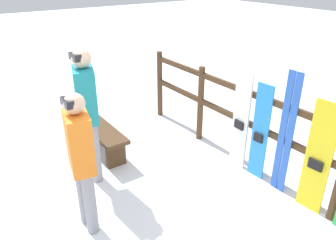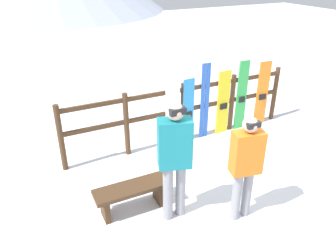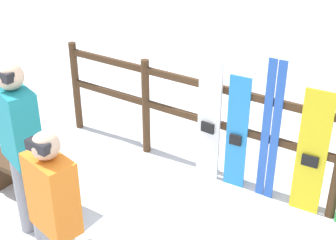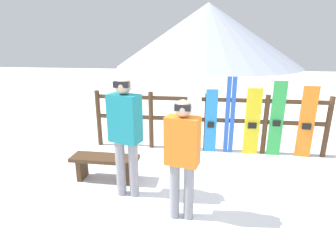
{
  "view_description": "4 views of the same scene",
  "coord_description": "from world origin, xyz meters",
  "px_view_note": "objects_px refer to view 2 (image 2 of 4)",
  "views": [
    {
      "loc": [
        2.54,
        -1.21,
        2.69
      ],
      "look_at": [
        -0.62,
        1.0,
        0.86
      ],
      "focal_mm": 35.0,
      "sensor_mm": 36.0,
      "label": 1
    },
    {
      "loc": [
        -2.89,
        -3.19,
        3.4
      ],
      "look_at": [
        -0.77,
        1.16,
        1.03
      ],
      "focal_mm": 35.0,
      "sensor_mm": 36.0,
      "label": 2
    },
    {
      "loc": [
        1.98,
        -2.16,
        3.16
      ],
      "look_at": [
        -0.24,
        1.13,
        1.12
      ],
      "focal_mm": 50.0,
      "sensor_mm": 36.0,
      "label": 3
    },
    {
      "loc": [
        -0.06,
        -3.31,
        2.25
      ],
      "look_at": [
        -0.71,
        1.25,
        0.89
      ],
      "focal_mm": 28.0,
      "sensor_mm": 36.0,
      "label": 4
    }
  ],
  "objects_px": {
    "person_orange": "(246,162)",
    "person_teal": "(175,154)",
    "bench": "(132,193)",
    "snowboard_yellow": "(223,103)",
    "ski_pair_blue": "(205,102)",
    "snowboard_blue": "(188,111)",
    "snowboard_green": "(242,96)",
    "snowboard_orange": "(262,94)",
    "snowboard_white": "(173,112)"
  },
  "relations": [
    {
      "from": "bench",
      "to": "person_teal",
      "type": "relative_size",
      "value": 0.62
    },
    {
      "from": "bench",
      "to": "ski_pair_blue",
      "type": "bearing_deg",
      "value": 34.77
    },
    {
      "from": "ski_pair_blue",
      "to": "snowboard_blue",
      "type": "bearing_deg",
      "value": -179.46
    },
    {
      "from": "snowboard_white",
      "to": "snowboard_orange",
      "type": "bearing_deg",
      "value": 0.0
    },
    {
      "from": "person_orange",
      "to": "person_teal",
      "type": "distance_m",
      "value": 0.97
    },
    {
      "from": "snowboard_yellow",
      "to": "snowboard_orange",
      "type": "height_order",
      "value": "snowboard_orange"
    },
    {
      "from": "snowboard_blue",
      "to": "ski_pair_blue",
      "type": "bearing_deg",
      "value": 0.54
    },
    {
      "from": "snowboard_blue",
      "to": "snowboard_orange",
      "type": "xyz_separation_m",
      "value": [
        1.88,
        0.0,
        0.05
      ]
    },
    {
      "from": "snowboard_green",
      "to": "person_orange",
      "type": "bearing_deg",
      "value": -126.6
    },
    {
      "from": "snowboard_white",
      "to": "snowboard_green",
      "type": "xyz_separation_m",
      "value": [
        1.66,
        0.0,
        0.05
      ]
    },
    {
      "from": "bench",
      "to": "ski_pair_blue",
      "type": "distance_m",
      "value": 2.66
    },
    {
      "from": "person_teal",
      "to": "snowboard_orange",
      "type": "relative_size",
      "value": 1.24
    },
    {
      "from": "person_teal",
      "to": "ski_pair_blue",
      "type": "relative_size",
      "value": 1.12
    },
    {
      "from": "bench",
      "to": "ski_pair_blue",
      "type": "relative_size",
      "value": 0.7
    },
    {
      "from": "bench",
      "to": "snowboard_white",
      "type": "bearing_deg",
      "value": 46.5
    },
    {
      "from": "person_teal",
      "to": "snowboard_yellow",
      "type": "distance_m",
      "value": 2.83
    },
    {
      "from": "person_orange",
      "to": "snowboard_blue",
      "type": "bearing_deg",
      "value": 80.1
    },
    {
      "from": "snowboard_blue",
      "to": "snowboard_yellow",
      "type": "relative_size",
      "value": 0.97
    },
    {
      "from": "snowboard_white",
      "to": "bench",
      "type": "bearing_deg",
      "value": -133.5
    },
    {
      "from": "bench",
      "to": "snowboard_yellow",
      "type": "xyz_separation_m",
      "value": [
        2.6,
        1.48,
        0.38
      ]
    },
    {
      "from": "bench",
      "to": "person_orange",
      "type": "relative_size",
      "value": 0.7
    },
    {
      "from": "bench",
      "to": "snowboard_green",
      "type": "distance_m",
      "value": 3.44
    },
    {
      "from": "ski_pair_blue",
      "to": "snowboard_white",
      "type": "bearing_deg",
      "value": -179.73
    },
    {
      "from": "bench",
      "to": "snowboard_yellow",
      "type": "height_order",
      "value": "snowboard_yellow"
    },
    {
      "from": "person_orange",
      "to": "person_teal",
      "type": "relative_size",
      "value": 0.89
    },
    {
      "from": "bench",
      "to": "snowboard_green",
      "type": "bearing_deg",
      "value": 25.81
    },
    {
      "from": "ski_pair_blue",
      "to": "snowboard_orange",
      "type": "bearing_deg",
      "value": -0.13
    },
    {
      "from": "person_teal",
      "to": "snowboard_yellow",
      "type": "xyz_separation_m",
      "value": [
        2.1,
        1.87,
        -0.36
      ]
    },
    {
      "from": "person_orange",
      "to": "person_teal",
      "type": "height_order",
      "value": "person_teal"
    },
    {
      "from": "snowboard_yellow",
      "to": "snowboard_orange",
      "type": "relative_size",
      "value": 0.96
    },
    {
      "from": "bench",
      "to": "ski_pair_blue",
      "type": "xyz_separation_m",
      "value": [
        2.14,
        1.49,
        0.5
      ]
    },
    {
      "from": "ski_pair_blue",
      "to": "snowboard_orange",
      "type": "height_order",
      "value": "ski_pair_blue"
    },
    {
      "from": "bench",
      "to": "ski_pair_blue",
      "type": "height_order",
      "value": "ski_pair_blue"
    },
    {
      "from": "person_teal",
      "to": "snowboard_green",
      "type": "xyz_separation_m",
      "value": [
        2.57,
        1.87,
        -0.28
      ]
    },
    {
      "from": "ski_pair_blue",
      "to": "person_orange",
      "type": "bearing_deg",
      "value": -108.75
    },
    {
      "from": "bench",
      "to": "snowboard_green",
      "type": "xyz_separation_m",
      "value": [
        3.07,
        1.49,
        0.46
      ]
    },
    {
      "from": "bench",
      "to": "snowboard_orange",
      "type": "relative_size",
      "value": 0.77
    },
    {
      "from": "snowboard_yellow",
      "to": "snowboard_orange",
      "type": "xyz_separation_m",
      "value": [
        1.04,
        0.0,
        0.03
      ]
    },
    {
      "from": "bench",
      "to": "snowboard_blue",
      "type": "xyz_separation_m",
      "value": [
        1.76,
        1.48,
        0.36
      ]
    },
    {
      "from": "person_orange",
      "to": "snowboard_blue",
      "type": "relative_size",
      "value": 1.19
    },
    {
      "from": "person_teal",
      "to": "snowboard_white",
      "type": "bearing_deg",
      "value": 64.04
    },
    {
      "from": "snowboard_yellow",
      "to": "snowboard_orange",
      "type": "distance_m",
      "value": 1.04
    },
    {
      "from": "person_orange",
      "to": "snowboard_green",
      "type": "height_order",
      "value": "person_orange"
    },
    {
      "from": "person_orange",
      "to": "snowboard_white",
      "type": "xyz_separation_m",
      "value": [
        0.05,
        2.3,
        -0.21
      ]
    },
    {
      "from": "snowboard_yellow",
      "to": "snowboard_green",
      "type": "height_order",
      "value": "snowboard_green"
    },
    {
      "from": "snowboard_blue",
      "to": "ski_pair_blue",
      "type": "height_order",
      "value": "ski_pair_blue"
    },
    {
      "from": "ski_pair_blue",
      "to": "snowboard_green",
      "type": "distance_m",
      "value": 0.93
    },
    {
      "from": "person_teal",
      "to": "snowboard_white",
      "type": "xyz_separation_m",
      "value": [
        0.91,
        1.87,
        -0.33
      ]
    },
    {
      "from": "snowboard_yellow",
      "to": "person_teal",
      "type": "bearing_deg",
      "value": -138.38
    },
    {
      "from": "snowboard_white",
      "to": "ski_pair_blue",
      "type": "distance_m",
      "value": 0.74
    }
  ]
}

